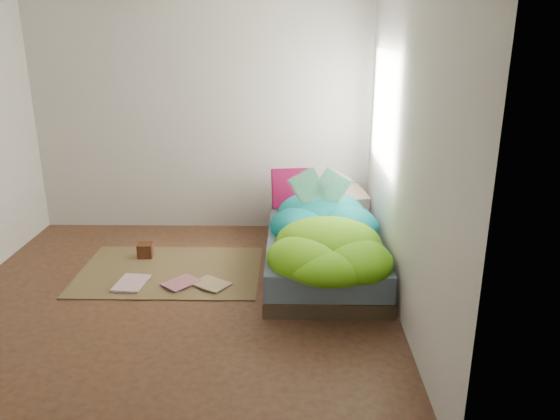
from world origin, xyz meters
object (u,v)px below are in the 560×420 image
object	(u,v)px
bed	(322,248)
floor_book_a	(118,283)
open_book	(320,176)
pillow_magenta	(292,188)
wooden_box	(145,250)
floor_book_b	(173,280)

from	to	relation	value
bed	floor_book_a	world-z (taller)	bed
open_book	floor_book_a	world-z (taller)	open_book
pillow_magenta	floor_book_a	xyz separation A→B (m)	(-1.47, -1.12, -0.52)
pillow_magenta	wooden_box	size ratio (longest dim) A/B	3.01
open_book	floor_book_b	distance (m)	1.58
pillow_magenta	wooden_box	bearing A→B (deg)	-166.75
open_book	floor_book_b	size ratio (longest dim) A/B	1.57
open_book	bed	bearing A→B (deg)	-73.75
wooden_box	open_book	bearing A→B (deg)	-0.68
wooden_box	floor_book_a	xyz separation A→B (m)	(-0.09, -0.58, -0.05)
open_book	pillow_magenta	bearing A→B (deg)	116.70
open_book	wooden_box	world-z (taller)	open_book
wooden_box	pillow_magenta	bearing A→B (deg)	21.15
wooden_box	floor_book_a	distance (m)	0.59
open_book	wooden_box	bearing A→B (deg)	-178.39
pillow_magenta	floor_book_b	bearing A→B (deg)	-141.80
pillow_magenta	open_book	distance (m)	0.67
bed	floor_book_a	bearing A→B (deg)	-165.59
open_book	floor_book_a	xyz separation A→B (m)	(-1.73, -0.56, -0.79)
wooden_box	floor_book_b	bearing A→B (deg)	-54.72
open_book	wooden_box	size ratio (longest dim) A/B	3.37
floor_book_b	wooden_box	bearing A→B (deg)	165.23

